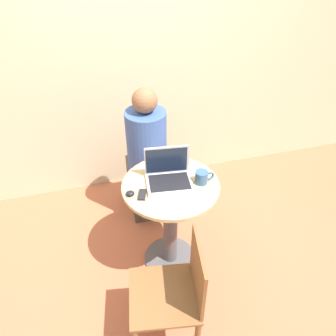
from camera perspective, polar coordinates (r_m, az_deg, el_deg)
ground_plane at (r=2.74m, az=0.39°, el=-15.43°), size 12.00×12.00×0.00m
back_wall at (r=2.90m, az=-5.99°, el=19.42°), size 7.00×0.05×2.60m
round_table at (r=2.35m, az=0.44°, el=-7.81°), size 0.65×0.65×0.78m
laptop at (r=2.17m, az=0.11°, el=-1.33°), size 0.33×0.26×0.23m
cell_phone at (r=2.09m, az=-4.52°, el=-4.64°), size 0.08×0.11×0.02m
computer_mouse at (r=2.09m, az=-6.63°, el=-4.42°), size 0.06×0.05×0.03m
coffee_cup at (r=2.17m, az=5.96°, el=-1.59°), size 0.13×0.08×0.09m
chair_empty at (r=2.05m, az=1.13°, el=-21.02°), size 0.46×0.46×0.82m
person_seated at (r=2.79m, az=-3.74°, el=0.65°), size 0.32×0.50×1.23m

